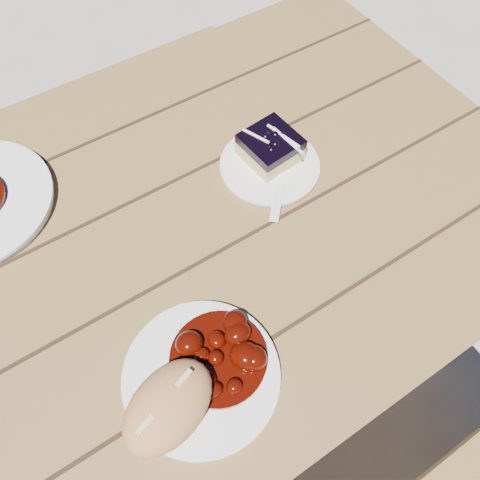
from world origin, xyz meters
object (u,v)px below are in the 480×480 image
main_plate (202,376)px  dessert_plate (270,166)px  blueberry_cake (270,147)px  bread_roll (168,406)px

main_plate → dessert_plate: bearing=41.5°
blueberry_cake → bread_roll: bearing=-146.2°
main_plate → blueberry_cake: size_ratio=2.17×
main_plate → dessert_plate: main_plate is taller
dessert_plate → blueberry_cake: bearing=56.3°
bread_roll → blueberry_cake: bearing=39.3°
main_plate → bread_roll: bearing=-160.0°
dessert_plate → blueberry_cake: size_ratio=1.78×
main_plate → blueberry_cake: blueberry_cake is taller
blueberry_cake → dessert_plate: bearing=-129.2°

